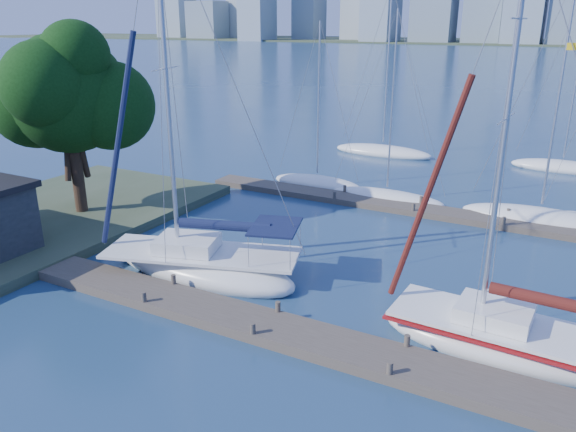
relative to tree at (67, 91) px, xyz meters
The scene contains 12 objects.
ground 18.10m from the tree, 20.08° to the right, with size 700.00×700.00×0.00m, color navy.
near_dock 18.02m from the tree, 20.08° to the right, with size 26.00×2.00×0.40m, color #494136.
far_dock 21.56m from the tree, 30.39° to the left, with size 30.00×1.80×0.36m, color #494136.
shore 7.63m from the tree, 117.87° to the right, with size 12.00×22.00×0.50m, color #38472D.
tree is the anchor object (origin of this frame).
sailboat_navy 12.45m from the tree, 14.70° to the right, with size 9.84×5.73×16.09m.
sailboat_maroon 24.53m from the tree, ahead, with size 8.80×3.22×14.24m.
bg_boat_0 16.93m from the tree, 54.69° to the left, with size 6.73×3.13×11.16m.
bg_boat_1 19.72m from the tree, 39.56° to the left, with size 7.43×2.28×11.80m.
bg_boat_3 26.93m from the tree, 26.90° to the left, with size 8.88×5.37×13.46m.
bg_boat_6 26.81m from the tree, 68.13° to the left, with size 8.83×4.49×14.05m.
bg_boat_7 35.26m from the tree, 47.20° to the left, with size 7.71×4.32×14.94m.
Camera 1 is at (9.29, -15.50, 10.77)m, focal length 35.00 mm.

